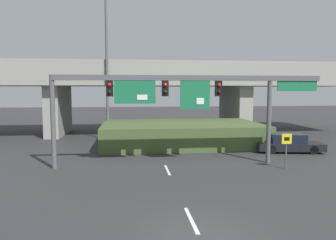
% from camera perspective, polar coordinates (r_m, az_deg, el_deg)
% --- Properties ---
extents(ground_plane, '(160.00, 160.00, 0.00)m').
position_cam_1_polar(ground_plane, '(11.17, 5.34, -19.31)').
color(ground_plane, '#2D2D30').
extents(lane_markings, '(0.14, 24.51, 0.01)m').
position_cam_1_polar(lane_markings, '(22.79, -1.20, -6.47)').
color(lane_markings, silver).
rests_on(lane_markings, ground).
extents(signal_gantry, '(16.56, 0.44, 5.52)m').
position_cam_1_polar(signal_gantry, '(19.91, 2.44, 4.89)').
color(signal_gantry, '#515456').
rests_on(signal_gantry, ground).
extents(speed_limit_sign, '(0.60, 0.11, 2.15)m').
position_cam_1_polar(speed_limit_sign, '(20.38, 19.91, -4.18)').
color(speed_limit_sign, '#4C4C4C').
rests_on(speed_limit_sign, ground).
extents(highway_light_pole_near, '(0.70, 0.36, 14.69)m').
position_cam_1_polar(highway_light_pole_near, '(30.61, -10.62, 10.97)').
color(highway_light_pole_near, '#515456').
rests_on(highway_light_pole_near, ground).
extents(overpass_bridge, '(44.70, 9.35, 7.42)m').
position_cam_1_polar(overpass_bridge, '(35.26, -3.28, 6.41)').
color(overpass_bridge, gray).
rests_on(overpass_bridge, ground).
extents(grass_embankment, '(13.21, 8.19, 1.83)m').
position_cam_1_polar(grass_embankment, '(28.00, 2.29, -2.37)').
color(grass_embankment, '#42562D').
rests_on(grass_embankment, ground).
extents(parked_sedan_near_right, '(5.04, 2.65, 1.38)m').
position_cam_1_polar(parked_sedan_near_right, '(26.13, 20.24, -3.85)').
color(parked_sedan_near_right, black).
rests_on(parked_sedan_near_right, ground).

